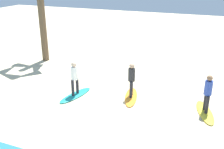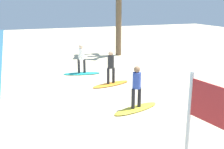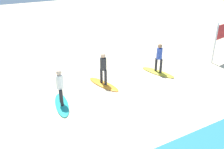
{
  "view_description": "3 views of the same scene",
  "coord_description": "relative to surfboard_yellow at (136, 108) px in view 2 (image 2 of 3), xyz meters",
  "views": [
    {
      "loc": [
        -3.78,
        8.74,
        5.65
      ],
      "look_at": [
        0.58,
        -1.94,
        1.14
      ],
      "focal_mm": 42.56,
      "sensor_mm": 36.0,
      "label": 1
    },
    {
      "loc": [
        -12.7,
        2.43,
        4.09
      ],
      "look_at": [
        -1.4,
        -1.81,
        0.85
      ],
      "focal_mm": 44.18,
      "sensor_mm": 36.0,
      "label": 2
    },
    {
      "loc": [
        5.16,
        8.28,
        6.06
      ],
      "look_at": [
        -0.41,
        -1.46,
        0.86
      ],
      "focal_mm": 41.16,
      "sensor_mm": 36.0,
      "label": 3
    }
  ],
  "objects": [
    {
      "name": "surfer_yellow",
      "position": [
        -0.0,
        0.0,
        0.99
      ],
      "size": [
        0.32,
        0.45,
        1.64
      ],
      "color": "#232328",
      "rests_on": "surfboard_yellow"
    },
    {
      "name": "surfboard_teal",
      "position": [
        5.93,
        0.62,
        0.0
      ],
      "size": [
        0.99,
        2.17,
        0.09
      ],
      "primitive_type": "ellipsoid",
      "rotation": [
        0.0,
        0.0,
        1.36
      ],
      "color": "teal",
      "rests_on": "ground"
    },
    {
      "name": "surfer_teal",
      "position": [
        5.93,
        0.62,
        0.99
      ],
      "size": [
        0.32,
        0.45,
        1.64
      ],
      "color": "#232328",
      "rests_on": "surfboard_teal"
    },
    {
      "name": "ground_plane",
      "position": [
        3.69,
        1.95,
        -0.04
      ],
      "size": [
        60.0,
        60.0,
        0.0
      ],
      "primitive_type": "plane",
      "color": "beige"
    },
    {
      "name": "surfboard_orange",
      "position": [
        3.38,
        -0.21,
        0.0
      ],
      "size": [
        1.05,
        2.17,
        0.09
      ],
      "primitive_type": "ellipsoid",
      "rotation": [
        0.0,
        0.0,
        1.82
      ],
      "color": "orange",
      "rests_on": "ground"
    },
    {
      "name": "surfer_orange",
      "position": [
        3.38,
        -0.21,
        0.99
      ],
      "size": [
        0.32,
        0.45,
        1.64
      ],
      "color": "#232328",
      "rests_on": "surfboard_orange"
    },
    {
      "name": "surfboard_yellow",
      "position": [
        0.0,
        0.0,
        0.0
      ],
      "size": [
        1.15,
        2.17,
        0.09
      ],
      "primitive_type": "ellipsoid",
      "rotation": [
        0.0,
        0.0,
        1.87
      ],
      "color": "yellow",
      "rests_on": "ground"
    }
  ]
}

